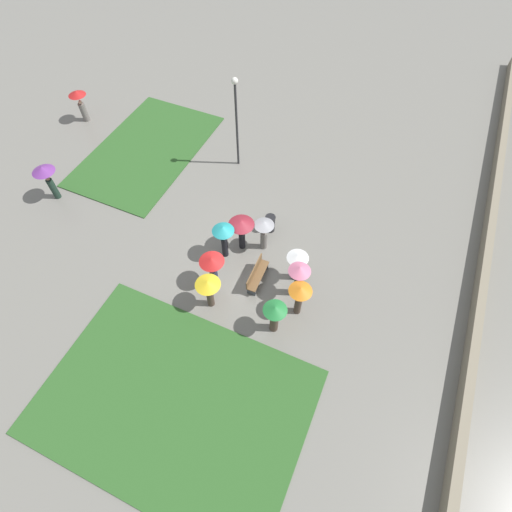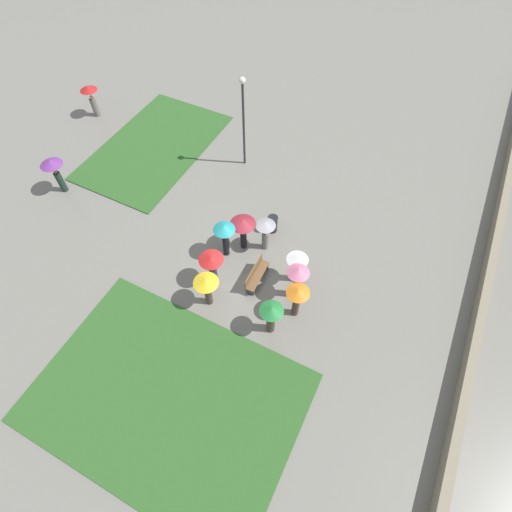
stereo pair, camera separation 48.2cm
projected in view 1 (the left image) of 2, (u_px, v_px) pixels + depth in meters
name	position (u px, v px, depth m)	size (l,w,h in m)	color
ground_plane	(240.00, 254.00, 18.62)	(90.00, 90.00, 0.00)	slate
lawn_patch_near	(174.00, 401.00, 14.73)	(6.80, 9.72, 0.06)	#2D5B26
lawn_patch_far	(147.00, 150.00, 22.83)	(8.84, 5.46, 0.06)	#2D5B26
parapet_wall	(474.00, 336.00, 15.89)	(45.00, 0.35, 0.71)	gray
park_bench	(256.00, 274.00, 17.43)	(1.70, 0.47, 0.90)	brown
lamp_post	(236.00, 113.00, 19.62)	(0.32, 0.32, 5.07)	#2D2D30
trash_bin	(270.00, 223.00, 19.11)	(0.50, 0.50, 0.93)	#232326
crowd_person_red	(212.00, 266.00, 16.70)	(1.07, 1.07, 1.81)	#282D47
crowd_person_pink	(299.00, 275.00, 16.26)	(0.93, 0.93, 2.00)	#1E3328
crowd_person_teal	(223.00, 234.00, 17.38)	(0.98, 0.98, 2.02)	black
crowd_person_maroon	(241.00, 226.00, 17.67)	(1.17, 1.17, 1.89)	black
crowd_person_yellow	(208.00, 288.00, 16.03)	(1.04, 1.04, 1.79)	#47382D
crowd_person_white	(297.00, 262.00, 16.91)	(0.94, 0.94, 1.72)	black
crowd_person_grey	(264.00, 229.00, 17.80)	(0.91, 0.91, 1.85)	slate
crowd_person_orange	(300.00, 295.00, 15.78)	(0.95, 0.95, 1.93)	#47382D
crowd_person_green	(275.00, 314.00, 15.43)	(0.95, 0.95, 1.83)	#47382D
lone_walker_far_path	(79.00, 100.00, 23.39)	(1.00, 1.00, 1.95)	slate
lone_walker_mid_plaza	(46.00, 175.00, 19.51)	(1.10, 1.10, 2.03)	#1E3328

